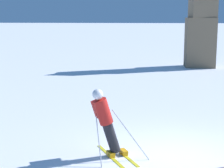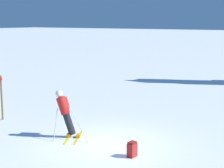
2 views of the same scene
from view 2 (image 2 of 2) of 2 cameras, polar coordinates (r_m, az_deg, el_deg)
The scene contains 4 objects.
ground_plane at distance 13.35m, azimuth -0.79°, elevation -9.18°, with size 300.00×300.00×0.00m, color white.
skier at distance 14.00m, azimuth -7.15°, elevation -4.09°, with size 1.50×1.75×1.82m.
spare_backpack at distance 12.15m, azimuth 3.08°, elevation -9.92°, with size 0.24×0.32×0.50m.
trail_marker at distance 16.96m, azimuth -16.47°, elevation -1.71°, with size 0.13×0.13×1.96m.
Camera 2 is at (6.97, -10.53, 4.33)m, focal length 60.00 mm.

